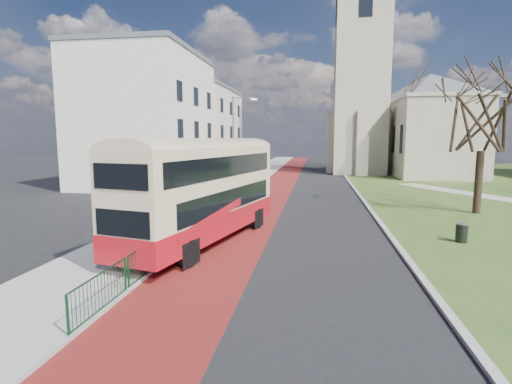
% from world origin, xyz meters
% --- Properties ---
extents(ground, '(160.00, 160.00, 0.00)m').
position_xyz_m(ground, '(0.00, 0.00, 0.00)').
color(ground, black).
rests_on(ground, ground).
extents(road_carriageway, '(9.00, 120.00, 0.01)m').
position_xyz_m(road_carriageway, '(1.50, 20.00, 0.01)').
color(road_carriageway, black).
rests_on(road_carriageway, ground).
extents(bus_lane, '(3.40, 120.00, 0.01)m').
position_xyz_m(bus_lane, '(-1.20, 20.00, 0.01)').
color(bus_lane, '#591414').
rests_on(bus_lane, ground).
extents(pavement_west, '(4.00, 120.00, 0.12)m').
position_xyz_m(pavement_west, '(-5.00, 20.00, 0.06)').
color(pavement_west, gray).
rests_on(pavement_west, ground).
extents(kerb_west, '(0.25, 120.00, 0.13)m').
position_xyz_m(kerb_west, '(-3.00, 20.00, 0.07)').
color(kerb_west, '#999993').
rests_on(kerb_west, ground).
extents(kerb_east, '(0.25, 80.00, 0.13)m').
position_xyz_m(kerb_east, '(6.10, 22.00, 0.07)').
color(kerb_east, '#999993').
rests_on(kerb_east, ground).
extents(pedestrian_railing, '(0.07, 24.00, 1.12)m').
position_xyz_m(pedestrian_railing, '(-2.95, 4.00, 0.55)').
color(pedestrian_railing, '#0D3C1F').
rests_on(pedestrian_railing, ground).
extents(gothic_church, '(16.38, 18.00, 40.00)m').
position_xyz_m(gothic_church, '(12.56, 38.00, 13.13)').
color(gothic_church, gray).
rests_on(gothic_church, ground).
extents(street_block_near, '(10.30, 14.30, 13.00)m').
position_xyz_m(street_block_near, '(-14.00, 22.00, 6.51)').
color(street_block_near, beige).
rests_on(street_block_near, ground).
extents(street_block_far, '(10.30, 16.30, 11.50)m').
position_xyz_m(street_block_far, '(-14.00, 38.00, 5.76)').
color(street_block_far, beige).
rests_on(street_block_far, ground).
extents(streetlamp, '(2.13, 0.18, 8.00)m').
position_xyz_m(streetlamp, '(-4.35, 18.00, 4.59)').
color(streetlamp, gray).
rests_on(streetlamp, pavement_west).
extents(bus, '(4.75, 10.87, 4.43)m').
position_xyz_m(bus, '(-2.25, 0.86, 2.53)').
color(bus, '#A30F18').
rests_on(bus, ground).
extents(winter_tree_near, '(7.95, 7.95, 9.83)m').
position_xyz_m(winter_tree_near, '(12.42, 10.05, 6.85)').
color(winter_tree_near, black).
rests_on(winter_tree_near, grass_green).
extents(litter_bin, '(0.55, 0.55, 0.86)m').
position_xyz_m(litter_bin, '(9.04, 2.52, 0.47)').
color(litter_bin, black).
rests_on(litter_bin, grass_green).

